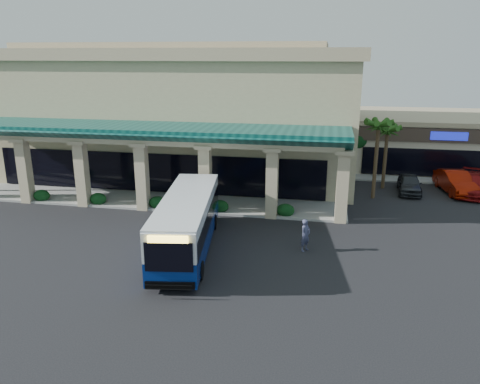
% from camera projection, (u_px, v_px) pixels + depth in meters
% --- Properties ---
extents(ground, '(110.00, 110.00, 0.00)m').
position_uv_depth(ground, '(234.00, 246.00, 26.58)').
color(ground, black).
extents(main_building, '(30.80, 14.80, 11.35)m').
position_uv_depth(main_building, '(182.00, 110.00, 41.50)').
color(main_building, '#BEB187').
rests_on(main_building, ground).
extents(arcade, '(30.00, 6.20, 5.70)m').
position_uv_depth(arcade, '(144.00, 164.00, 33.63)').
color(arcade, '#0A3F3B').
rests_on(arcade, ground).
extents(strip_mall, '(22.50, 12.50, 4.90)m').
position_uv_depth(strip_mall, '(465.00, 140.00, 45.24)').
color(strip_mall, beige).
rests_on(strip_mall, ground).
extents(palm_0, '(2.40, 2.40, 6.60)m').
position_uv_depth(palm_0, '(376.00, 155.00, 34.47)').
color(palm_0, '#224F15').
rests_on(palm_0, ground).
extents(palm_1, '(2.40, 2.40, 5.80)m').
position_uv_depth(palm_1, '(386.00, 153.00, 37.23)').
color(palm_1, '#224F15').
rests_on(palm_1, ground).
extents(broadleaf_tree, '(2.60, 2.60, 4.81)m').
position_uv_depth(broadleaf_tree, '(356.00, 147.00, 42.44)').
color(broadleaf_tree, black).
rests_on(broadleaf_tree, ground).
extents(transit_bus, '(4.08, 11.16, 3.05)m').
position_uv_depth(transit_bus, '(187.00, 224.00, 25.64)').
color(transit_bus, navy).
rests_on(transit_bus, ground).
extents(pedestrian, '(0.74, 0.79, 1.81)m').
position_uv_depth(pedestrian, '(305.00, 235.00, 25.68)').
color(pedestrian, '#3F425F').
rests_on(pedestrian, ground).
extents(car_silver, '(1.99, 4.33, 1.44)m').
position_uv_depth(car_silver, '(409.00, 184.00, 36.60)').
color(car_silver, '#2B2D32').
rests_on(car_silver, ground).
extents(car_white, '(2.52, 5.39, 1.71)m').
position_uv_depth(car_white, '(455.00, 182.00, 36.55)').
color(car_white, '#871303').
rests_on(car_white, ground).
extents(car_red, '(3.84, 5.89, 1.59)m').
position_uv_depth(car_red, '(472.00, 184.00, 36.22)').
color(car_red, maroon).
rests_on(car_red, ground).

